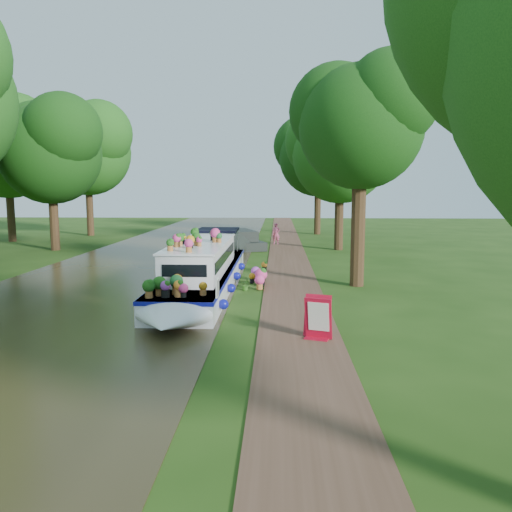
# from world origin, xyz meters

# --- Properties ---
(ground) EXTENTS (100.00, 100.00, 0.00)m
(ground) POSITION_xyz_m (0.00, 0.00, 0.00)
(ground) COLOR #1F3E0F
(ground) RESTS_ON ground
(canal_water) EXTENTS (10.00, 100.00, 0.02)m
(canal_water) POSITION_xyz_m (-6.00, 0.00, 0.01)
(canal_water) COLOR #2E2714
(canal_water) RESTS_ON ground
(towpath) EXTENTS (2.20, 100.00, 0.03)m
(towpath) POSITION_xyz_m (1.20, 0.00, 0.01)
(towpath) COLOR #4E3224
(towpath) RESTS_ON ground
(plant_boat) EXTENTS (2.29, 13.52, 2.22)m
(plant_boat) POSITION_xyz_m (-2.25, 1.61, 0.85)
(plant_boat) COLOR white
(plant_boat) RESTS_ON canal_water
(tree_near_overhang) EXTENTS (5.52, 5.28, 8.99)m
(tree_near_overhang) POSITION_xyz_m (3.79, 3.06, 6.60)
(tree_near_overhang) COLOR #301E10
(tree_near_overhang) RESTS_ON ground
(tree_near_mid) EXTENTS (6.90, 6.60, 9.40)m
(tree_near_mid) POSITION_xyz_m (4.48, 15.08, 6.44)
(tree_near_mid) COLOR #301E10
(tree_near_mid) RESTS_ON ground
(tree_near_far) EXTENTS (7.59, 7.26, 10.30)m
(tree_near_far) POSITION_xyz_m (3.98, 26.09, 7.05)
(tree_near_far) COLOR #301E10
(tree_near_far) RESTS_ON ground
(tree_far_c) EXTENTS (7.13, 6.82, 9.59)m
(tree_far_c) POSITION_xyz_m (-13.52, 14.08, 6.52)
(tree_far_c) COLOR #301E10
(tree_far_c) RESTS_ON ground
(tree_far_d) EXTENTS (8.05, 7.70, 10.85)m
(tree_far_d) POSITION_xyz_m (-15.02, 24.10, 7.40)
(tree_far_d) COLOR #301E10
(tree_far_d) RESTS_ON ground
(tree_far_h) EXTENTS (7.82, 7.48, 10.49)m
(tree_far_h) POSITION_xyz_m (-19.02, 19.09, 7.14)
(tree_far_h) COLOR #301E10
(tree_far_h) RESTS_ON ground
(second_boat) EXTENTS (3.49, 6.51, 1.18)m
(second_boat) POSITION_xyz_m (-1.75, 15.64, 0.48)
(second_boat) COLOR black
(second_boat) RESTS_ON canal_water
(sandwich_board) EXTENTS (0.74, 0.74, 1.11)m
(sandwich_board) POSITION_xyz_m (1.67, -4.30, 0.53)
(sandwich_board) COLOR #B50C26
(sandwich_board) RESTS_ON towpath
(pedestrian_pink) EXTENTS (0.56, 0.39, 1.48)m
(pedestrian_pink) POSITION_xyz_m (0.51, 17.79, 0.77)
(pedestrian_pink) COLOR #D1568F
(pedestrian_pink) RESTS_ON towpath
(verge_plant) EXTENTS (0.48, 0.46, 0.43)m
(verge_plant) POSITION_xyz_m (-0.60, 1.88, 0.21)
(verge_plant) COLOR #32661E
(verge_plant) RESTS_ON ground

